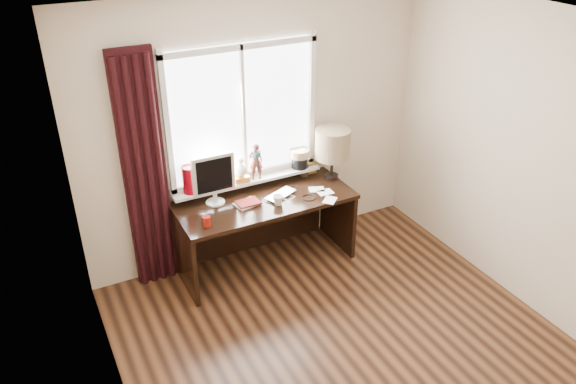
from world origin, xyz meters
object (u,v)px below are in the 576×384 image
laptop (281,195)px  mug (278,200)px  red_cup (207,221)px  desk (261,216)px  monitor (214,177)px  table_lamp (333,145)px

laptop → mug: 0.17m
red_cup → desk: 0.77m
laptop → desk: (-0.16, 0.11, -0.26)m
monitor → table_lamp: (1.24, -0.04, 0.09)m
desk → monitor: 0.69m
mug → red_cup: size_ratio=1.11×
mug → red_cup: (-0.72, -0.05, -0.01)m
red_cup → monitor: monitor is taller
laptop → table_lamp: bearing=-12.5°
desk → monitor: size_ratio=3.47×
laptop → monitor: size_ratio=0.66×
laptop → table_lamp: (0.64, 0.12, 0.35)m
table_lamp → mug: bearing=-161.0°
laptop → desk: laptop is taller
monitor → table_lamp: 1.24m
mug → desk: (-0.07, 0.24, -0.29)m
red_cup → table_lamp: size_ratio=0.17×
mug → red_cup: mug is taller
monitor → table_lamp: bearing=-2.0°
red_cup → monitor: size_ratio=0.18×
desk → table_lamp: table_lamp is taller
mug → desk: mug is taller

